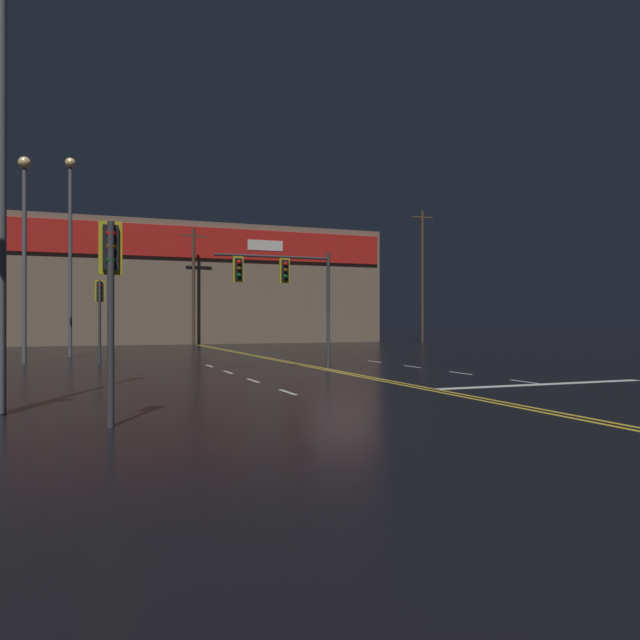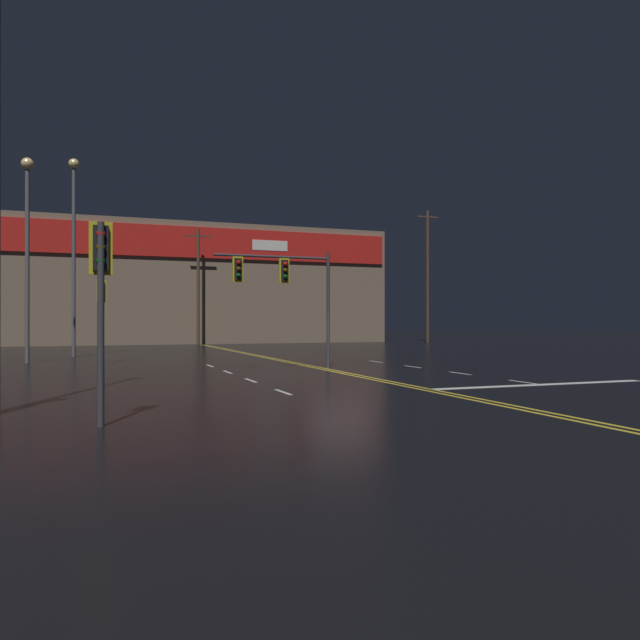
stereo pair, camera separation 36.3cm
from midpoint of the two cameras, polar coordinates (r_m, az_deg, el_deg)
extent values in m
plane|color=black|center=(23.65, 2.50, -4.84)|extent=(200.00, 200.00, 0.00)
cube|color=gold|center=(23.60, 2.16, -4.84)|extent=(0.12, 60.00, 0.01)
cube|color=gold|center=(23.71, 2.83, -4.82)|extent=(0.12, 60.00, 0.01)
cube|color=silver|center=(17.22, -2.77, -6.59)|extent=(0.12, 1.40, 0.01)
cube|color=silver|center=(20.65, -5.84, -5.51)|extent=(0.12, 1.40, 0.01)
cube|color=silver|center=(24.14, -8.03, -4.73)|extent=(0.12, 1.40, 0.01)
cube|color=silver|center=(27.65, -9.65, -4.15)|extent=(0.12, 1.40, 0.01)
cube|color=silver|center=(21.09, 18.56, -5.40)|extent=(0.12, 1.40, 0.01)
cube|color=silver|center=(23.98, 13.10, -4.76)|extent=(0.12, 1.40, 0.01)
cube|color=silver|center=(27.04, 8.85, -4.24)|extent=(0.12, 1.40, 0.01)
cube|color=silver|center=(30.22, 5.49, -3.81)|extent=(0.12, 1.40, 0.01)
cube|color=silver|center=(20.43, 20.09, -5.57)|extent=(7.70, 0.40, 0.01)
cylinder|color=#38383D|center=(25.63, 1.16, 0.86)|extent=(0.14, 0.14, 4.77)
cylinder|color=#38383D|center=(24.98, -3.93, 5.80)|extent=(4.74, 0.10, 0.10)
cube|color=black|center=(25.07, -2.89, 4.54)|extent=(0.28, 0.24, 0.84)
cube|color=gold|center=(25.07, -2.89, 4.54)|extent=(0.42, 0.08, 0.99)
sphere|color=red|center=(24.94, -2.77, 5.14)|extent=(0.17, 0.17, 0.17)
sphere|color=#543707|center=(24.92, -2.77, 4.57)|extent=(0.17, 0.17, 0.17)
sphere|color=#084513|center=(24.90, -2.77, 3.99)|extent=(0.17, 0.17, 0.17)
cube|color=black|center=(24.56, -7.12, 4.64)|extent=(0.28, 0.24, 0.84)
cube|color=gold|center=(24.56, -7.12, 4.64)|extent=(0.42, 0.08, 0.99)
sphere|color=red|center=(24.43, -7.03, 5.25)|extent=(0.17, 0.17, 0.17)
sphere|color=#543707|center=(24.41, -7.03, 4.67)|extent=(0.17, 0.17, 0.17)
sphere|color=#084513|center=(24.39, -7.03, 4.08)|extent=(0.17, 0.17, 0.17)
cylinder|color=#38383D|center=(30.05, -19.01, -0.20)|extent=(0.13, 0.13, 3.80)
cube|color=black|center=(30.27, -19.02, 2.51)|extent=(0.28, 0.24, 0.84)
cube|color=gold|center=(30.27, -19.02, 2.51)|extent=(0.42, 0.08, 0.99)
sphere|color=red|center=(30.12, -19.01, 3.00)|extent=(0.17, 0.17, 0.17)
sphere|color=#543707|center=(30.11, -19.01, 2.52)|extent=(0.17, 0.17, 0.17)
sphere|color=#084513|center=(30.10, -19.01, 2.04)|extent=(0.17, 0.17, 0.17)
cylinder|color=#38383D|center=(12.10, -18.60, -0.37)|extent=(0.13, 0.13, 3.78)
cube|color=black|center=(12.36, -18.62, 6.22)|extent=(0.28, 0.24, 0.84)
cube|color=gold|center=(12.36, -18.62, 6.22)|extent=(0.42, 0.08, 0.99)
sphere|color=red|center=(12.23, -18.60, 7.48)|extent=(0.17, 0.17, 0.17)
sphere|color=#543707|center=(12.20, -18.60, 6.30)|extent=(0.17, 0.17, 0.17)
sphere|color=#084513|center=(12.18, -18.60, 5.13)|extent=(0.17, 0.17, 0.17)
cylinder|color=#59595E|center=(32.00, -24.90, 4.57)|extent=(0.20, 0.20, 9.11)
sphere|color=#F9D17A|center=(32.73, -24.89, 12.84)|extent=(0.56, 0.56, 0.56)
cylinder|color=#59595E|center=(36.80, -21.33, 4.98)|extent=(0.20, 0.20, 10.43)
sphere|color=#F9D17A|center=(37.67, -21.32, 13.17)|extent=(0.56, 0.56, 0.56)
cube|color=#7A6651|center=(58.93, -11.55, 3.08)|extent=(34.92, 10.00, 10.48)
cube|color=red|center=(54.23, -10.69, 6.98)|extent=(34.22, 0.20, 2.62)
cube|color=white|center=(55.55, -4.42, 6.81)|extent=(3.20, 0.16, 0.90)
cylinder|color=#4C3828|center=(52.37, -10.88, 2.99)|extent=(0.26, 0.26, 9.58)
cube|color=#4C3828|center=(52.76, -10.88, 7.54)|extent=(2.20, 0.12, 0.12)
cylinder|color=#4C3828|center=(60.02, 9.98, 3.97)|extent=(0.26, 0.26, 12.45)
cube|color=#4C3828|center=(60.68, 9.98, 9.27)|extent=(2.20, 0.12, 0.12)
camera|label=1|loc=(0.18, -89.60, 0.00)|focal=35.00mm
camera|label=2|loc=(0.18, 90.40, 0.00)|focal=35.00mm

